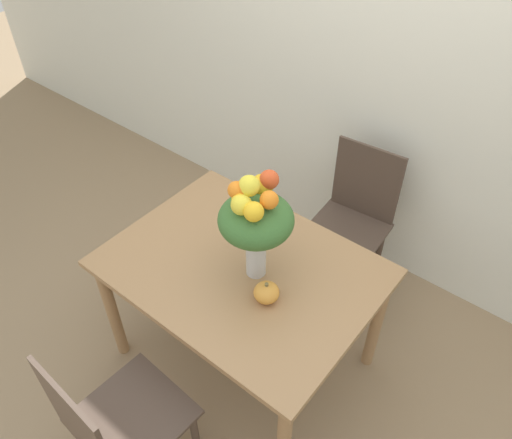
# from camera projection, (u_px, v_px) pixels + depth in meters

# --- Properties ---
(ground_plane) EXTENTS (12.00, 12.00, 0.00)m
(ground_plane) POSITION_uv_depth(u_px,v_px,m) (244.00, 355.00, 2.80)
(ground_plane) COLOR #8E7556
(wall_back) EXTENTS (8.00, 0.06, 2.70)m
(wall_back) POSITION_uv_depth(u_px,v_px,m) (387.00, 53.00, 2.58)
(wall_back) COLOR silver
(wall_back) RESTS_ON ground_plane
(dining_table) EXTENTS (1.23, 0.92, 0.74)m
(dining_table) POSITION_uv_depth(u_px,v_px,m) (242.00, 280.00, 2.37)
(dining_table) COLOR #9E754C
(dining_table) RESTS_ON ground_plane
(flower_vase) EXTENTS (0.32, 0.32, 0.54)m
(flower_vase) POSITION_uv_depth(u_px,v_px,m) (256.00, 219.00, 2.06)
(flower_vase) COLOR silver
(flower_vase) RESTS_ON dining_table
(pumpkin) EXTENTS (0.11, 0.11, 0.10)m
(pumpkin) POSITION_uv_depth(u_px,v_px,m) (266.00, 292.00, 2.13)
(pumpkin) COLOR gold
(pumpkin) RESTS_ON dining_table
(dining_chair_near_window) EXTENTS (0.45, 0.45, 0.92)m
(dining_chair_near_window) POSITION_uv_depth(u_px,v_px,m) (352.00, 221.00, 2.91)
(dining_chair_near_window) COLOR #47382D
(dining_chair_near_window) RESTS_ON ground_plane
(dining_chair_far_side) EXTENTS (0.44, 0.44, 0.92)m
(dining_chair_far_side) POSITION_uv_depth(u_px,v_px,m) (117.00, 425.00, 2.00)
(dining_chair_far_side) COLOR #47382D
(dining_chair_far_side) RESTS_ON ground_plane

